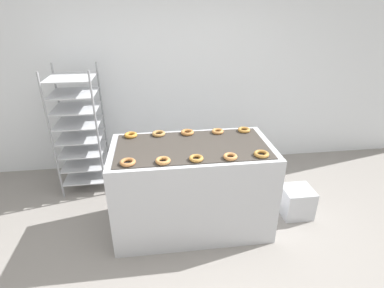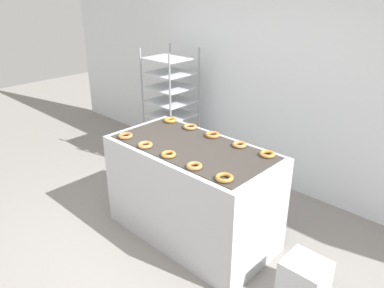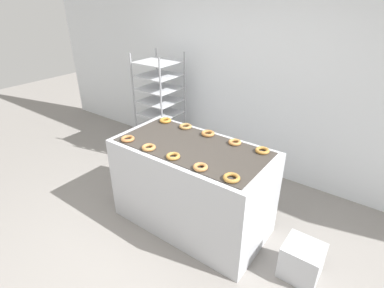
{
  "view_description": "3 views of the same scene",
  "coord_description": "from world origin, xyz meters",
  "px_view_note": "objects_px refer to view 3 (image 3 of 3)",
  "views": [
    {
      "loc": [
        -0.34,
        -1.93,
        2.21
      ],
      "look_at": [
        0.0,
        0.66,
        0.97
      ],
      "focal_mm": 28.0,
      "sensor_mm": 36.0,
      "label": 1
    },
    {
      "loc": [
        2.1,
        -1.57,
        2.31
      ],
      "look_at": [
        0.0,
        0.66,
        0.97
      ],
      "focal_mm": 35.0,
      "sensor_mm": 36.0,
      "label": 2
    },
    {
      "loc": [
        1.52,
        -1.42,
        2.29
      ],
      "look_at": [
        0.0,
        0.66,
        0.97
      ],
      "focal_mm": 28.0,
      "sensor_mm": 36.0,
      "label": 3
    }
  ],
  "objects_px": {
    "donut_near_rightmost": "(232,178)",
    "donut_far_rightmost": "(262,150)",
    "baking_rack_cart": "(160,107)",
    "donut_far_left": "(185,126)",
    "donut_near_leftmost": "(128,139)",
    "glaze_bin": "(302,261)",
    "donut_near_left": "(149,147)",
    "donut_far_center": "(208,133)",
    "donut_near_center": "(173,156)",
    "donut_far_right": "(235,142)",
    "donut_far_leftmost": "(165,120)",
    "fryer_machine": "(192,186)",
    "donut_near_right": "(200,167)"
  },
  "relations": [
    {
      "from": "fryer_machine",
      "to": "donut_far_leftmost",
      "type": "height_order",
      "value": "donut_far_leftmost"
    },
    {
      "from": "donut_far_left",
      "to": "donut_far_right",
      "type": "bearing_deg",
      "value": -1.79
    },
    {
      "from": "donut_near_right",
      "to": "donut_far_rightmost",
      "type": "distance_m",
      "value": 0.66
    },
    {
      "from": "fryer_machine",
      "to": "donut_near_rightmost",
      "type": "height_order",
      "value": "donut_near_rightmost"
    },
    {
      "from": "donut_near_leftmost",
      "to": "glaze_bin",
      "type": "bearing_deg",
      "value": 9.37
    },
    {
      "from": "baking_rack_cart",
      "to": "donut_near_rightmost",
      "type": "relative_size",
      "value": 11.23
    },
    {
      "from": "donut_near_right",
      "to": "donut_far_rightmost",
      "type": "bearing_deg",
      "value": 63.08
    },
    {
      "from": "donut_near_rightmost",
      "to": "fryer_machine",
      "type": "bearing_deg",
      "value": 154.66
    },
    {
      "from": "baking_rack_cart",
      "to": "donut_near_rightmost",
      "type": "height_order",
      "value": "baking_rack_cart"
    },
    {
      "from": "glaze_bin",
      "to": "donut_near_left",
      "type": "distance_m",
      "value": 1.72
    },
    {
      "from": "baking_rack_cart",
      "to": "donut_far_left",
      "type": "distance_m",
      "value": 1.16
    },
    {
      "from": "donut_near_rightmost",
      "to": "donut_far_center",
      "type": "distance_m",
      "value": 0.84
    },
    {
      "from": "donut_near_left",
      "to": "donut_far_center",
      "type": "bearing_deg",
      "value": 64.55
    },
    {
      "from": "baking_rack_cart",
      "to": "donut_far_leftmost",
      "type": "distance_m",
      "value": 0.94
    },
    {
      "from": "donut_near_leftmost",
      "to": "donut_far_left",
      "type": "xyz_separation_m",
      "value": [
        0.28,
        0.59,
        -0.0
      ]
    },
    {
      "from": "baking_rack_cart",
      "to": "donut_near_center",
      "type": "distance_m",
      "value": 1.78
    },
    {
      "from": "donut_near_rightmost",
      "to": "donut_far_leftmost",
      "type": "relative_size",
      "value": 1.04
    },
    {
      "from": "fryer_machine",
      "to": "donut_far_center",
      "type": "height_order",
      "value": "donut_far_center"
    },
    {
      "from": "donut_near_center",
      "to": "donut_far_center",
      "type": "xyz_separation_m",
      "value": [
        -0.01,
        0.58,
        0.0
      ]
    },
    {
      "from": "donut_far_center",
      "to": "donut_far_right",
      "type": "relative_size",
      "value": 1.1
    },
    {
      "from": "fryer_machine",
      "to": "baking_rack_cart",
      "type": "distance_m",
      "value": 1.61
    },
    {
      "from": "donut_far_right",
      "to": "baking_rack_cart",
      "type": "bearing_deg",
      "value": 157.32
    },
    {
      "from": "fryer_machine",
      "to": "donut_near_leftmost",
      "type": "bearing_deg",
      "value": -154.49
    },
    {
      "from": "baking_rack_cart",
      "to": "donut_far_leftmost",
      "type": "xyz_separation_m",
      "value": [
        0.67,
        -0.64,
        0.17
      ]
    },
    {
      "from": "donut_near_leftmost",
      "to": "donut_near_center",
      "type": "xyz_separation_m",
      "value": [
        0.59,
        -0.0,
        -0.0
      ]
    },
    {
      "from": "donut_far_right",
      "to": "donut_far_rightmost",
      "type": "distance_m",
      "value": 0.29
    },
    {
      "from": "donut_near_leftmost",
      "to": "donut_far_right",
      "type": "relative_size",
      "value": 1.07
    },
    {
      "from": "donut_near_leftmost",
      "to": "donut_far_leftmost",
      "type": "distance_m",
      "value": 0.59
    },
    {
      "from": "baking_rack_cart",
      "to": "donut_near_leftmost",
      "type": "xyz_separation_m",
      "value": [
        0.67,
        -1.23,
        0.17
      ]
    },
    {
      "from": "donut_near_left",
      "to": "donut_near_rightmost",
      "type": "bearing_deg",
      "value": 0.8
    },
    {
      "from": "donut_near_rightmost",
      "to": "donut_far_rightmost",
      "type": "bearing_deg",
      "value": 89.55
    },
    {
      "from": "fryer_machine",
      "to": "donut_far_leftmost",
      "type": "distance_m",
      "value": 0.83
    },
    {
      "from": "donut_near_leftmost",
      "to": "donut_near_rightmost",
      "type": "relative_size",
      "value": 0.99
    },
    {
      "from": "donut_near_leftmost",
      "to": "donut_far_center",
      "type": "distance_m",
      "value": 0.82
    },
    {
      "from": "donut_near_leftmost",
      "to": "donut_far_left",
      "type": "relative_size",
      "value": 0.99
    },
    {
      "from": "glaze_bin",
      "to": "donut_near_leftmost",
      "type": "height_order",
      "value": "donut_near_leftmost"
    },
    {
      "from": "donut_far_right",
      "to": "fryer_machine",
      "type": "bearing_deg",
      "value": -137.59
    },
    {
      "from": "donut_far_left",
      "to": "donut_near_right",
      "type": "bearing_deg",
      "value": -44.23
    },
    {
      "from": "donut_far_leftmost",
      "to": "donut_far_rightmost",
      "type": "height_order",
      "value": "donut_far_leftmost"
    },
    {
      "from": "donut_far_leftmost",
      "to": "donut_far_rightmost",
      "type": "distance_m",
      "value": 1.2
    },
    {
      "from": "donut_far_center",
      "to": "donut_far_right",
      "type": "height_order",
      "value": "donut_far_center"
    },
    {
      "from": "fryer_machine",
      "to": "donut_near_rightmost",
      "type": "bearing_deg",
      "value": -25.34
    },
    {
      "from": "donut_near_center",
      "to": "donut_far_left",
      "type": "bearing_deg",
      "value": 117.69
    },
    {
      "from": "donut_near_leftmost",
      "to": "donut_far_right",
      "type": "distance_m",
      "value": 1.07
    },
    {
      "from": "glaze_bin",
      "to": "donut_far_leftmost",
      "type": "xyz_separation_m",
      "value": [
        -1.79,
        0.29,
        0.8
      ]
    },
    {
      "from": "glaze_bin",
      "to": "donut_near_left",
      "type": "relative_size",
      "value": 2.51
    },
    {
      "from": "donut_near_leftmost",
      "to": "donut_far_center",
      "type": "height_order",
      "value": "donut_far_center"
    },
    {
      "from": "glaze_bin",
      "to": "donut_near_center",
      "type": "bearing_deg",
      "value": -165.94
    },
    {
      "from": "donut_near_center",
      "to": "donut_far_left",
      "type": "distance_m",
      "value": 0.67
    },
    {
      "from": "donut_near_leftmost",
      "to": "donut_far_rightmost",
      "type": "bearing_deg",
      "value": 25.55
    }
  ]
}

